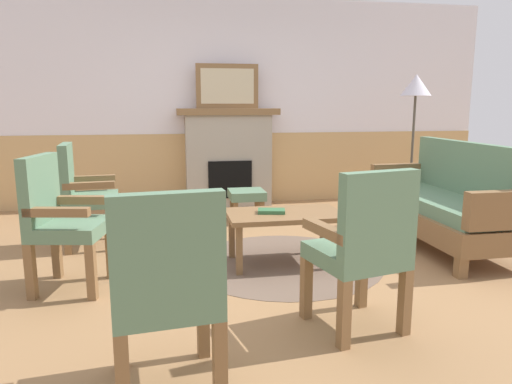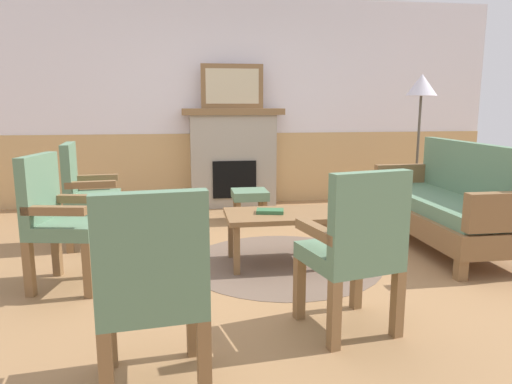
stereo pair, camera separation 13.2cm
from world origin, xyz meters
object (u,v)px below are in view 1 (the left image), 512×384
couch (444,204)px  floor_lamp_by_couch (416,94)px  book_on_table (271,211)px  armchair_front_center (167,284)px  fireplace (228,157)px  footstool (247,197)px  armchair_near_fireplace (60,217)px  armchair_front_left (363,244)px  framed_picture (227,86)px  armchair_by_window_left (83,191)px  coffee_table (284,219)px

couch → floor_lamp_by_couch: 1.67m
book_on_table → armchair_front_center: size_ratio=0.23×
fireplace → footstool: bearing=-83.4°
armchair_near_fireplace → armchair_front_center: bearing=-62.5°
couch → armchair_front_left: bearing=-134.0°
fireplace → armchair_front_left: 3.68m
armchair_front_left → armchair_front_center: size_ratio=1.00×
fireplace → footstool: size_ratio=3.25×
fireplace → framed_picture: bearing=90.0°
book_on_table → armchair_near_fireplace: armchair_near_fireplace is taller
couch → footstool: bearing=143.0°
fireplace → footstool: 0.95m
armchair_near_fireplace → armchair_by_window_left: size_ratio=1.00×
framed_picture → floor_lamp_by_couch: framed_picture is taller
book_on_table → armchair_front_center: (-0.86, -1.70, 0.08)m
coffee_table → armchair_front_left: armchair_front_left is taller
couch → armchair_front_left: size_ratio=1.84×
coffee_table → armchair_front_left: (0.15, -1.28, 0.15)m
book_on_table → armchair_near_fireplace: 1.64m
armchair_front_center → coffee_table: bearing=60.3°
footstool → floor_lamp_by_couch: 2.33m
framed_picture → floor_lamp_by_couch: (2.12, -0.89, -0.11)m
couch → floor_lamp_by_couch: size_ratio=1.07×
armchair_front_center → book_on_table: bearing=63.3°
armchair_near_fireplace → armchair_by_window_left: bearing=90.7°
armchair_near_fireplace → floor_lamp_by_couch: 4.17m
armchair_by_window_left → floor_lamp_by_couch: size_ratio=0.58×
couch → floor_lamp_by_couch: (0.33, 1.25, 1.05)m
fireplace → armchair_by_window_left: (-1.57, -1.58, -0.11)m
footstool → armchair_front_center: armchair_front_center is taller
couch → framed_picture: bearing=129.9°
armchair_by_window_left → armchair_front_left: same height
coffee_table → armchair_front_center: bearing=-119.7°
armchair_by_window_left → armchair_front_center: (0.77, -2.50, 0.00)m
framed_picture → armchair_near_fireplace: framed_picture is taller
armchair_front_center → footstool: bearing=74.4°
armchair_near_fireplace → fireplace: bearing=59.4°
fireplace → coffee_table: size_ratio=1.35×
coffee_table → book_on_table: size_ratio=4.29×
armchair_near_fireplace → footstool: bearing=46.8°
armchair_front_left → framed_picture: bearing=95.0°
floor_lamp_by_couch → footstool: bearing=179.3°
couch → armchair_near_fireplace: bearing=-171.7°
framed_picture → armchair_front_center: size_ratio=0.82×
book_on_table → footstool: 1.52m
fireplace → armchair_front_center: (-0.80, -4.08, -0.11)m
framed_picture → armchair_near_fireplace: bearing=-120.6°
framed_picture → armchair_by_window_left: 2.45m
armchair_near_fireplace → framed_picture: bearing=59.4°
fireplace → armchair_by_window_left: bearing=-134.7°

